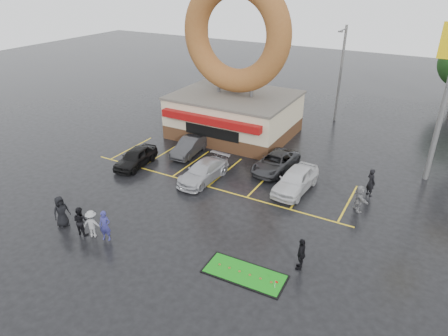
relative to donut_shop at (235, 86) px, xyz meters
The scene contains 18 objects.
ground 14.04m from the donut_shop, 76.98° to the right, with size 120.00×120.00×0.00m, color black.
donut_shop is the anchor object (origin of this frame).
streetlight_left 9.87m from the donut_shop, 135.22° to the left, with size 0.40×2.21×9.00m.
streetlight_mid 10.59m from the donut_shop, 48.62° to the left, with size 0.40×2.21×9.00m.
car_black 10.72m from the donut_shop, 110.10° to the right, with size 1.66×4.12×1.40m, color black.
car_dgrey 6.88m from the donut_shop, 100.94° to the right, with size 1.43×4.11×1.35m, color #2B2B2D.
car_silver 9.92m from the donut_shop, 75.86° to the right, with size 1.89×4.66×1.35m, color #AFAFB5.
car_grey 8.74m from the donut_shop, 39.24° to the right, with size 2.15×4.66×1.30m, color #2E2E30.
car_white 11.62m from the donut_shop, 40.21° to the right, with size 1.87×4.65×1.58m, color silver.
person_blue 17.83m from the donut_shop, 86.00° to the right, with size 0.65×0.43×1.80m, color navy.
person_blackjkt 18.07m from the donut_shop, 91.22° to the right, with size 0.84×0.65×1.72m, color black.
person_hoodie 17.95m from the donut_shop, 88.76° to the right, with size 1.07×0.61×1.65m, color gray.
person_bystander 18.11m from the donut_shop, 96.27° to the right, with size 0.94×0.61×1.92m, color black.
person_cameraman 18.77m from the donut_shop, 51.80° to the right, with size 1.03×0.43×1.77m, color black.
person_walker_near 15.24m from the donut_shop, 31.00° to the right, with size 1.61×0.51×1.73m, color gray.
person_walker_far 14.43m from the donut_shop, 22.39° to the right, with size 0.70×0.46×1.91m, color black.
dumpster 6.45m from the donut_shop, 149.89° to the right, with size 1.80×1.20×1.30m, color #194123.
putting_green 19.18m from the donut_shop, 60.53° to the right, with size 4.16×1.91×0.52m.
Camera 1 is at (12.71, -17.05, 13.47)m, focal length 32.00 mm.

